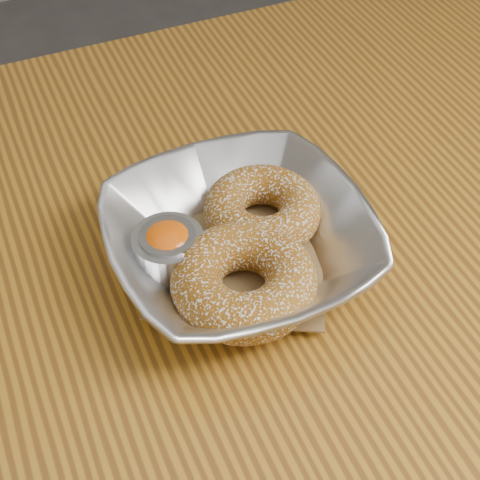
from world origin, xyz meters
name	(u,v)px	position (x,y,z in m)	size (l,w,h in m)	color
table	(174,370)	(0.00, 0.00, 0.65)	(1.20, 0.80, 0.75)	#8E5A19
serving_bowl	(240,243)	(0.07, 0.01, 0.78)	(0.22, 0.22, 0.05)	silver
parchment	(240,257)	(0.07, 0.01, 0.76)	(0.14, 0.14, 0.00)	olive
donut_back	(262,210)	(0.10, 0.04, 0.78)	(0.10, 0.10, 0.04)	#925614
donut_front	(244,281)	(0.06, -0.03, 0.78)	(0.12, 0.12, 0.04)	#925614
ramekin	(169,251)	(0.01, 0.02, 0.78)	(0.06, 0.06, 0.05)	silver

